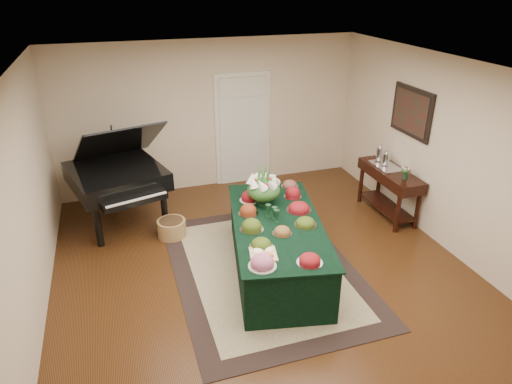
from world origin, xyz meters
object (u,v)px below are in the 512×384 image
object	(u,v)px
buffet_table	(277,246)
floral_centerpiece	(264,186)
grand_piano	(117,175)
mahogany_sideboard	(390,180)

from	to	relation	value
buffet_table	floral_centerpiece	world-z (taller)	floral_centerpiece
buffet_table	floral_centerpiece	distance (m)	0.84
buffet_table	grand_piano	bearing A→B (deg)	133.20
buffet_table	mahogany_sideboard	bearing A→B (deg)	22.15
floral_centerpiece	mahogany_sideboard	size ratio (longest dim) A/B	0.36
buffet_table	mahogany_sideboard	world-z (taller)	mahogany_sideboard
floral_centerpiece	grand_piano	world-z (taller)	grand_piano
grand_piano	mahogany_sideboard	xyz separation A→B (m)	(4.23, -1.10, -0.20)
floral_centerpiece	mahogany_sideboard	world-z (taller)	floral_centerpiece
grand_piano	buffet_table	bearing A→B (deg)	-46.80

